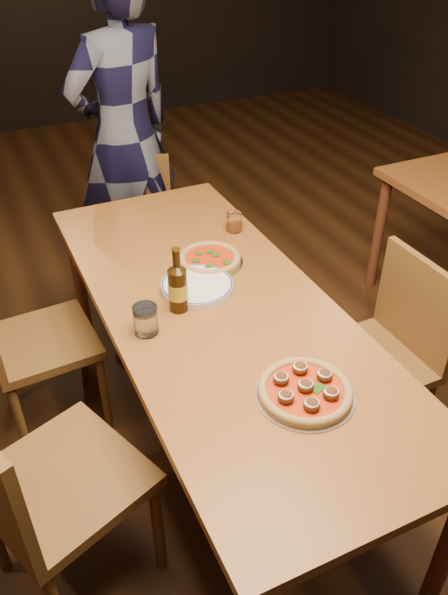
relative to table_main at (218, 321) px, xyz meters
name	(u,v)px	position (x,y,z in m)	size (l,w,h in m)	color
ground	(219,443)	(0.00, 0.00, -0.68)	(9.00, 9.00, 0.00)	black
table_main	(218,321)	(0.00, 0.00, 0.00)	(0.80, 2.00, 0.75)	brown
chair_main_nw	(63,479)	(-0.68, -0.31, -0.18)	(0.46, 0.46, 0.99)	#5A3417
chair_main_sw	(43,340)	(-0.60, 0.47, -0.23)	(0.42, 0.42, 0.89)	#5A3417
chair_main_e	(369,361)	(0.56, -0.22, -0.22)	(0.42, 0.42, 0.91)	#5A3417
chair_end	(139,235)	(0.06, 1.19, -0.26)	(0.39, 0.39, 0.85)	#5A3417
pizza_meatball	(305,390)	(0.05, -0.52, 0.09)	(0.30, 0.30, 0.06)	#B7B7BF
pizza_margherita	(210,259)	(0.09, 0.29, 0.09)	(0.27, 0.27, 0.04)	#B7B7BF
plate_stack	(197,286)	(-0.03, 0.13, 0.08)	(0.27, 0.27, 0.03)	white
beer_bottle	(178,289)	(-0.14, 0.04, 0.16)	(0.07, 0.07, 0.25)	black
water_glass	(146,320)	(-0.29, -0.03, 0.12)	(0.08, 0.08, 0.11)	white
amber_glass	(234,222)	(0.30, 0.49, 0.11)	(0.07, 0.07, 0.09)	#9E4811
diner	(125,136)	(0.10, 1.43, 0.23)	(0.66, 0.43, 1.81)	black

